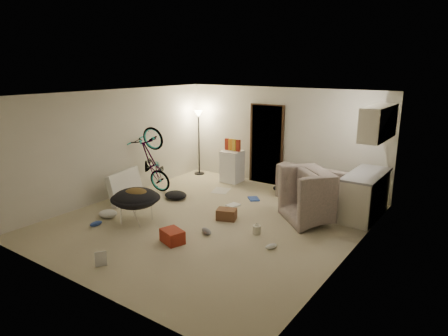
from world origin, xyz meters
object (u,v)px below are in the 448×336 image
Objects in this scene: kitchen_counter at (365,196)px; sofa at (323,188)px; floor_lamp at (199,129)px; tv_box at (125,186)px; bicycle at (153,175)px; juicer at (257,229)px; drink_case_a at (227,214)px; saucer_chair at (136,203)px; armchair at (325,201)px; mini_fridge at (232,166)px; drink_case_b at (172,236)px.

sofa is (-1.06, 0.45, -0.14)m from kitchen_counter.
floor_lamp reaches higher than tv_box.
bicycle is 7.54× the size of juicer.
drink_case_a is at bearing -4.17° from tv_box.
drink_case_a is (-2.21, -1.77, -0.33)m from kitchen_counter.
drink_case_a is (1.38, 1.14, -0.30)m from saucer_chair.
armchair reaches higher than tv_box.
armchair reaches higher than saucer_chair.
drink_case_a is (2.52, 0.40, -0.25)m from tv_box.
floor_lamp is 1.88× the size of saucer_chair.
armchair is at bearing 61.34° from juicer.
mini_fridge is at bearing 21.69° from armchair.
juicer is (1.01, 1.19, -0.03)m from drink_case_b.
floor_lamp is at bearing 116.39° from drink_case_a.
tv_box is (-4.73, -2.17, -0.09)m from kitchen_counter.
armchair is 3.11× the size of drink_case_a.
sofa reaches higher than drink_case_a.
kitchen_counter is 1.26× the size of armchair.
sofa is 2.50m from juicer.
floor_lamp is 3.77m from drink_case_a.
kitchen_counter is at bearing -7.66° from floor_lamp.
mini_fridge reaches higher than armchair.
drink_case_a is (-1.60, -1.13, -0.28)m from armchair.
tv_box is (-4.13, -1.53, -0.03)m from armchair.
mini_fridge is 0.87× the size of saucer_chair.
armchair is 1.98m from drink_case_a.
juicer is at bearing -123.89° from kitchen_counter.
floor_lamp is 1.49m from mini_fridge.
drink_case_a is (-1.15, -2.22, -0.19)m from sofa.
floor_lamp reaches higher than bicycle.
kitchen_counter is (4.83, -0.65, -0.87)m from floor_lamp.
bicycle reaches higher than drink_case_b.
floor_lamp reaches higher than juicer.
kitchen_counter is 0.74× the size of sofa.
floor_lamp reaches higher than armchair.
kitchen_counter is 1.55× the size of saucer_chair.
bicycle is at bearing 52.25° from armchair.
floor_lamp is 2.14m from bicycle.
tv_box is (0.00, -0.87, -0.08)m from bicycle.
armchair is at bearing 37.18° from saucer_chair.
floor_lamp is 2.16× the size of mini_fridge.
drink_case_b is (2.36, -1.90, -0.32)m from bicycle.
floor_lamp is at bearing 140.89° from drink_case_b.
tv_box is (-1.14, 0.74, -0.05)m from saucer_chair.
bicycle is 3.05m from drink_case_b.
kitchen_counter is 1.79× the size of mini_fridge.
kitchen_counter is at bearing 159.32° from sofa.
floor_lamp is 4.51m from armchair.
drink_case_b is 1.85× the size of juicer.
drink_case_b is (-0.16, -1.44, 0.01)m from drink_case_a.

